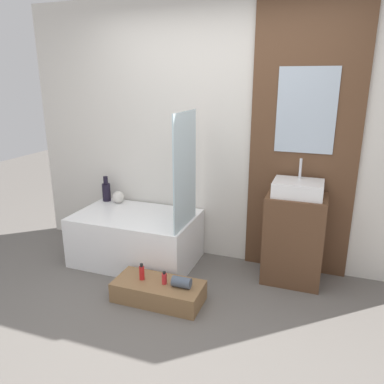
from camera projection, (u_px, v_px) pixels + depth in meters
The scene contains 13 objects.
ground_plane at pixel (154, 347), 2.67m from camera, with size 12.00×12.00×0.00m, color #605B56.
wall_tiled_back at pixel (219, 135), 3.72m from camera, with size 4.20×0.06×2.60m, color silver.
wall_wood_accent at pixel (304, 138), 3.40m from camera, with size 0.97×0.04×2.60m.
bathtub at pixel (136, 238), 3.87m from camera, with size 1.22×0.77×0.51m.
glass_shower_screen at pixel (185, 171), 3.37m from camera, with size 0.01×0.54×1.05m, color silver.
wooden_step_bench at pixel (158, 291), 3.21m from camera, with size 0.77×0.35×0.17m, color olive.
vanity_cabinet at pixel (294, 239), 3.46m from camera, with size 0.53×0.41×0.84m, color brown.
sink at pixel (298, 188), 3.32m from camera, with size 0.43×0.34×0.32m.
vase_tall_dark at pixel (106, 191), 4.19m from camera, with size 0.09×0.09×0.28m.
vase_round_light at pixel (118, 197), 4.13m from camera, with size 0.13×0.13×0.13m, color silver.
bottle_soap_primary at pixel (142, 272), 3.21m from camera, with size 0.05×0.05×0.15m.
bottle_soap_secondary at pixel (164, 278), 3.15m from camera, with size 0.04×0.04×0.11m.
towel_roll at pixel (181, 282), 3.10m from camera, with size 0.09×0.09×0.16m, color #4C5666.
Camera 1 is at (1.02, -2.01, 1.84)m, focal length 35.00 mm.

